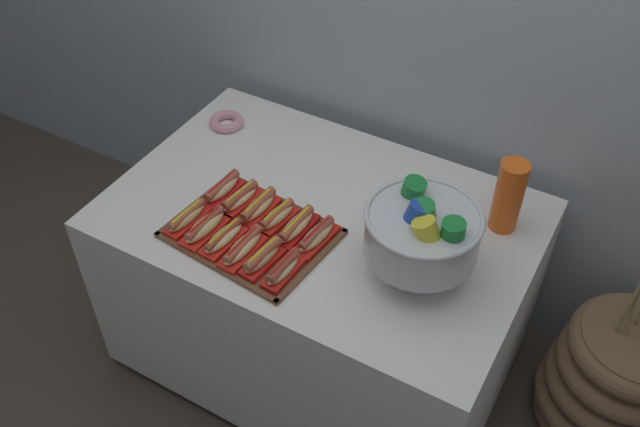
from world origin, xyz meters
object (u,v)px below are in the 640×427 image
at_px(floor_vase, 617,382).
at_px(hot_dog_2, 224,238).
at_px(hot_dog_1, 205,227).
at_px(donut, 227,122).
at_px(hot_dog_5, 283,269).
at_px(cup_stack, 509,196).
at_px(hot_dog_6, 222,189).
at_px(hot_dog_9, 277,217).
at_px(serving_tray, 251,234).
at_px(hot_dog_0, 187,218).
at_px(hot_dog_10, 296,227).
at_px(hot_dog_11, 316,236).
at_px(hot_dog_7, 240,198).
at_px(buffet_table, 321,285).
at_px(hot_dog_4, 263,257).
at_px(hot_dog_8, 258,207).
at_px(hot_dog_3, 243,248).
at_px(punch_bowl, 422,232).

xyz_separation_m(floor_vase, hot_dog_2, (-1.20, -0.52, 0.55)).
bearing_deg(hot_dog_1, donut, 119.03).
distance_m(hot_dog_5, cup_stack, 0.72).
bearing_deg(hot_dog_1, hot_dog_6, 108.95).
distance_m(hot_dog_9, donut, 0.57).
bearing_deg(floor_vase, hot_dog_2, -156.65).
xyz_separation_m(serving_tray, hot_dog_0, (-0.19, -0.06, 0.03)).
height_order(serving_tray, hot_dog_10, hot_dog_10).
bearing_deg(hot_dog_11, floor_vase, 21.35).
bearing_deg(hot_dog_11, hot_dog_5, -95.49).
height_order(hot_dog_2, donut, hot_dog_2).
distance_m(hot_dog_0, hot_dog_9, 0.28).
relative_size(hot_dog_10, donut, 1.45).
distance_m(hot_dog_5, hot_dog_11, 0.17).
bearing_deg(hot_dog_6, hot_dog_7, -5.49).
distance_m(buffet_table, hot_dog_9, 0.42).
relative_size(hot_dog_4, hot_dog_6, 0.98).
bearing_deg(hot_dog_8, cup_stack, 26.23).
bearing_deg(hot_dog_3, donut, 129.59).
height_order(serving_tray, hot_dog_8, hot_dog_8).
bearing_deg(hot_dog_2, hot_dog_1, 174.51).
height_order(buffet_table, hot_dog_2, hot_dog_2).
bearing_deg(donut, hot_dog_2, -55.28).
relative_size(punch_bowl, donut, 2.66).
distance_m(hot_dog_0, hot_dog_7, 0.18).
bearing_deg(floor_vase, punch_bowl, -153.25).
height_order(buffet_table, hot_dog_7, hot_dog_7).
relative_size(floor_vase, hot_dog_11, 4.98).
height_order(floor_vase, serving_tray, floor_vase).
bearing_deg(hot_dog_7, hot_dog_9, -5.49).
distance_m(serving_tray, hot_dog_10, 0.14).
bearing_deg(hot_dog_7, hot_dog_2, -71.05).
xyz_separation_m(hot_dog_1, donut, (-0.28, 0.51, -0.02)).
bearing_deg(hot_dog_3, hot_dog_1, 174.51).
distance_m(hot_dog_6, donut, 0.40).
xyz_separation_m(hot_dog_9, hot_dog_10, (0.07, -0.01, -0.00)).
bearing_deg(hot_dog_3, hot_dog_9, 84.51).
height_order(hot_dog_8, hot_dog_9, hot_dog_8).
relative_size(hot_dog_3, hot_dog_8, 1.08).
xyz_separation_m(serving_tray, donut, (-0.40, 0.43, 0.01)).
xyz_separation_m(buffet_table, punch_bowl, (0.37, -0.08, 0.52)).
bearing_deg(floor_vase, serving_tray, -159.16).
xyz_separation_m(hot_dog_5, hot_dog_11, (0.02, 0.16, -0.00)).
bearing_deg(serving_tray, hot_dog_1, -149.24).
bearing_deg(hot_dog_4, hot_dog_6, 145.70).
bearing_deg(hot_dog_2, punch_bowl, 19.15).
xyz_separation_m(hot_dog_2, punch_bowl, (0.55, 0.19, 0.13)).
xyz_separation_m(buffet_table, hot_dog_10, (-0.01, -0.13, 0.39)).
relative_size(hot_dog_8, hot_dog_11, 0.95).
bearing_deg(hot_dog_7, floor_vase, 15.40).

